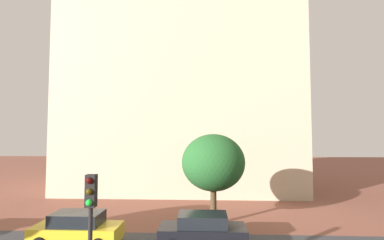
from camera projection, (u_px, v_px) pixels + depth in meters
The scene contains 6 objects.
ground_plane at pixel (195, 237), 14.67m from camera, with size 120.00×120.00×0.00m, color brown.
landmark_building at pixel (179, 78), 30.26m from camera, with size 22.39×13.09×36.41m.
car_black at pixel (203, 231), 13.34m from camera, with size 4.07×1.93×1.55m.
car_yellow at pixel (77, 229), 13.62m from camera, with size 4.12×1.94×1.54m.
traffic_light_pole at pixel (90, 219), 7.84m from camera, with size 0.28×0.34×4.12m.
tree_curb_far at pixel (213, 163), 16.99m from camera, with size 3.78×3.78×5.35m.
Camera 1 is at (0.57, -5.00, 5.17)m, focal length 26.53 mm.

